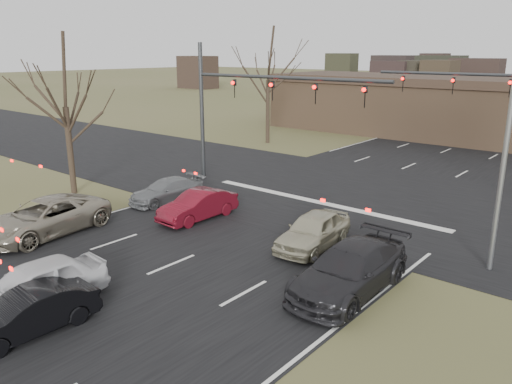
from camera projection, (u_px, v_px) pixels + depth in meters
ground at (100, 295)px, 15.91m from camera, size 360.00×360.00×0.00m
road_cross at (341, 194)px, 27.01m from camera, size 200.00×14.00×0.02m
building at (502, 111)px, 42.08m from camera, size 42.40×10.40×5.30m
mast_arm_near at (243, 97)px, 27.37m from camera, size 12.12×0.24×8.00m
streetlight_right_near at (505, 111)px, 16.37m from camera, size 2.34×0.25×10.00m
tree_left_near at (62, 70)px, 25.64m from camera, size 5.10×5.10×8.50m
tree_left_far at (268, 53)px, 40.41m from camera, size 5.70×5.70×9.50m
car_silver_suv at (45, 217)px, 20.96m from camera, size 3.16×5.75×1.53m
car_white_sedan at (35, 285)px, 14.94m from camera, size 2.01×4.40×1.46m
car_black_hatch at (28, 313)px, 13.57m from camera, size 1.46×3.80×1.24m
car_charcoal_sedan at (350, 270)px, 15.94m from camera, size 2.15×5.27×1.53m
car_grey_ahead at (167, 191)px, 25.60m from camera, size 2.10×4.25×1.19m
car_red_ahead at (198, 205)px, 22.94m from camera, size 1.48×4.03×1.32m
car_silver_ahead at (313, 230)px, 19.60m from camera, size 2.07×4.29×1.41m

